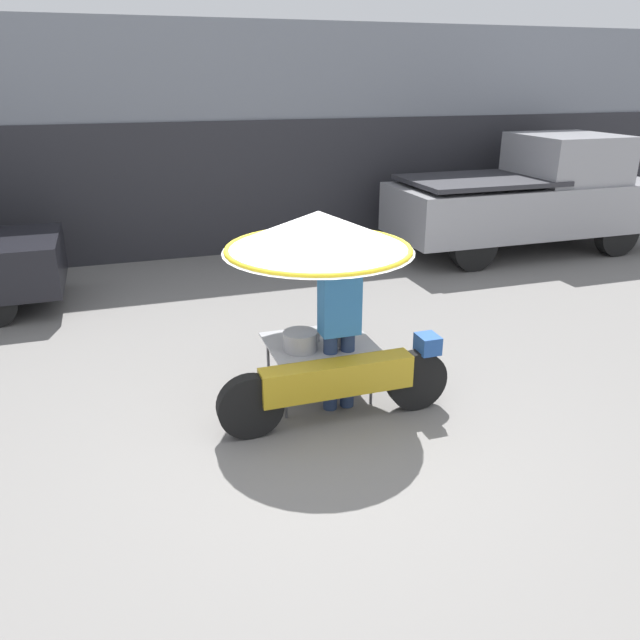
{
  "coord_description": "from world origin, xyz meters",
  "views": [
    {
      "loc": [
        -1.65,
        -4.9,
        3.14
      ],
      "look_at": [
        0.18,
        0.59,
        0.87
      ],
      "focal_mm": 35.0,
      "sensor_mm": 36.0,
      "label": 1
    }
  ],
  "objects": [
    {
      "name": "vendor_person",
      "position": [
        0.29,
        0.34,
        0.92
      ],
      "size": [
        0.38,
        0.22,
        1.64
      ],
      "color": "navy",
      "rests_on": "ground"
    },
    {
      "name": "shopfront_building",
      "position": [
        0.0,
        7.52,
        2.01
      ],
      "size": [
        28.0,
        2.06,
        4.05
      ],
      "color": "gray",
      "rests_on": "ground"
    },
    {
      "name": "ground_plane",
      "position": [
        0.0,
        0.0,
        0.0
      ],
      "size": [
        36.0,
        36.0,
        0.0
      ],
      "primitive_type": "plane",
      "color": "slate"
    },
    {
      "name": "pickup_truck",
      "position": [
        5.78,
        4.91,
        1.03
      ],
      "size": [
        5.07,
        1.88,
        2.14
      ],
      "color": "black",
      "rests_on": "ground"
    },
    {
      "name": "vendor_motorcycle_cart",
      "position": [
        0.19,
        0.58,
        1.5
      ],
      "size": [
        2.31,
        1.86,
        1.95
      ],
      "color": "black",
      "rests_on": "ground"
    }
  ]
}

